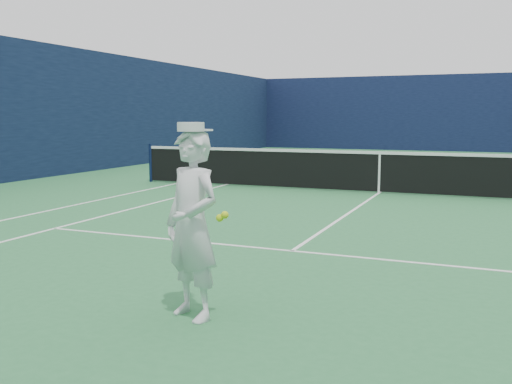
% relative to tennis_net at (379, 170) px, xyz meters
% --- Properties ---
extents(ground, '(80.00, 80.00, 0.00)m').
position_rel_tennis_net_xyz_m(ground, '(0.00, 0.00, -0.55)').
color(ground, '#296E3C').
rests_on(ground, ground).
extents(court_markings, '(11.03, 23.83, 0.01)m').
position_rel_tennis_net_xyz_m(court_markings, '(0.00, 0.00, -0.55)').
color(court_markings, white).
rests_on(court_markings, ground).
extents(windscreen_fence, '(20.12, 36.12, 4.00)m').
position_rel_tennis_net_xyz_m(windscreen_fence, '(0.00, 0.00, 1.45)').
color(windscreen_fence, '#0E1636').
rests_on(windscreen_fence, ground).
extents(tennis_net, '(12.88, 0.09, 1.07)m').
position_rel_tennis_net_xyz_m(tennis_net, '(0.00, 0.00, 0.00)').
color(tennis_net, '#141E4C').
rests_on(tennis_net, ground).
extents(tennis_player, '(0.74, 0.70, 1.78)m').
position_rel_tennis_net_xyz_m(tennis_player, '(-0.00, -9.18, 0.31)').
color(tennis_player, white).
rests_on(tennis_player, ground).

